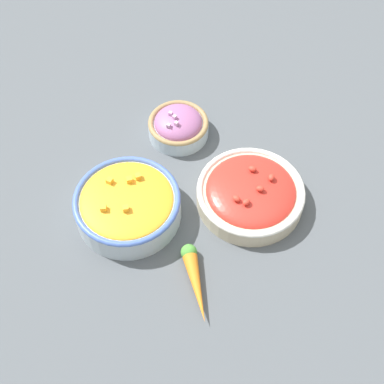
# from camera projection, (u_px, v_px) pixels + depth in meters

# --- Properties ---
(ground_plane) EXTENTS (3.00, 3.00, 0.00)m
(ground_plane) POSITION_uv_depth(u_px,v_px,m) (192.00, 200.00, 1.10)
(ground_plane) COLOR #4C5156
(bowl_cherry_tomatoes) EXTENTS (0.22, 0.22, 0.07)m
(bowl_cherry_tomatoes) POSITION_uv_depth(u_px,v_px,m) (250.00, 193.00, 1.08)
(bowl_cherry_tomatoes) COLOR beige
(bowl_cherry_tomatoes) RESTS_ON ground_plane
(bowl_red_onion) EXTENTS (0.13, 0.13, 0.07)m
(bowl_red_onion) POSITION_uv_depth(u_px,v_px,m) (178.00, 125.00, 1.18)
(bowl_red_onion) COLOR #B2C1CC
(bowl_red_onion) RESTS_ON ground_plane
(bowl_squash) EXTENTS (0.21, 0.21, 0.08)m
(bowl_squash) POSITION_uv_depth(u_px,v_px,m) (128.00, 205.00, 1.05)
(bowl_squash) COLOR #B2C1CC
(bowl_squash) RESTS_ON ground_plane
(loose_carrot) EXTENTS (0.12, 0.13, 0.03)m
(loose_carrot) POSITION_uv_depth(u_px,v_px,m) (195.00, 280.00, 0.98)
(loose_carrot) COLOR orange
(loose_carrot) RESTS_ON ground_plane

